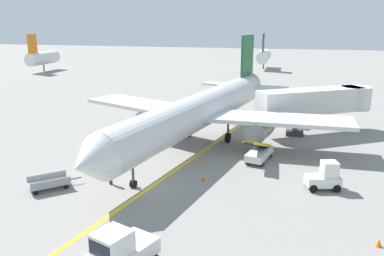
# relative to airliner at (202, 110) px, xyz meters

# --- Properties ---
(ground_plane) EXTENTS (300.00, 300.00, 0.00)m
(ground_plane) POSITION_rel_airliner_xyz_m (-1.43, -11.05, -3.42)
(ground_plane) COLOR gray
(taxi_line_yellow) EXTENTS (16.59, 78.38, 0.01)m
(taxi_line_yellow) POSITION_rel_airliner_xyz_m (-0.11, -6.05, -3.41)
(taxi_line_yellow) COLOR yellow
(taxi_line_yellow) RESTS_ON ground
(airliner) EXTENTS (28.01, 35.11, 10.10)m
(airliner) POSITION_rel_airliner_xyz_m (0.00, 0.00, 0.00)
(airliner) COLOR silver
(airliner) RESTS_ON ground
(jet_bridge) EXTENTS (12.15, 9.01, 4.85)m
(jet_bridge) POSITION_rel_airliner_xyz_m (11.58, 6.96, 0.12)
(jet_bridge) COLOR silver
(jet_bridge) RESTS_ON ground
(pushback_tug) EXTENTS (3.07, 4.04, 2.20)m
(pushback_tug) POSITION_rel_airliner_xyz_m (0.71, -21.23, -2.42)
(pushback_tug) COLOR silver
(pushback_tug) RESTS_ON ground
(baggage_tug_near_wing) EXTENTS (2.66, 1.88, 2.10)m
(baggage_tug_near_wing) POSITION_rel_airliner_xyz_m (11.09, -8.68, -2.49)
(baggage_tug_near_wing) COLOR silver
(baggage_tug_near_wing) RESTS_ON ground
(belt_loader_forward_hold) EXTENTS (2.26, 5.16, 2.59)m
(belt_loader_forward_hold) POSITION_rel_airliner_xyz_m (5.94, -3.74, -2.64)
(belt_loader_forward_hold) COLOR silver
(belt_loader_forward_hold) RESTS_ON ground
(baggage_cart_loaded) EXTENTS (3.25, 3.21, 0.94)m
(baggage_cart_loaded) POSITION_rel_airliner_xyz_m (-8.27, -13.52, -2.95)
(baggage_cart_loaded) COLOR #A5A5A8
(baggage_cart_loaded) RESTS_ON ground
(ground_crew_marshaller) EXTENTS (0.36, 0.24, 1.70)m
(ground_crew_marshaller) POSITION_rel_airliner_xyz_m (-4.30, -11.67, -2.51)
(ground_crew_marshaller) COLOR #26262D
(ground_crew_marshaller) RESTS_ON ground
(safety_cone_nose_left) EXTENTS (0.36, 0.36, 0.44)m
(safety_cone_nose_left) POSITION_rel_airliner_xyz_m (1.90, 5.05, -3.20)
(safety_cone_nose_left) COLOR orange
(safety_cone_nose_left) RESTS_ON ground
(safety_cone_nose_right) EXTENTS (0.36, 0.36, 0.44)m
(safety_cone_nose_right) POSITION_rel_airliner_xyz_m (2.23, -9.33, -3.20)
(safety_cone_nose_right) COLOR orange
(safety_cone_nose_right) RESTS_ON ground
(safety_cone_wingtip_left) EXTENTS (0.36, 0.36, 0.44)m
(safety_cone_wingtip_left) POSITION_rel_airliner_xyz_m (1.37, -5.60, -3.20)
(safety_cone_wingtip_left) COLOR orange
(safety_cone_wingtip_left) RESTS_ON ground
(safety_cone_wingtip_right) EXTENTS (0.36, 0.36, 0.44)m
(safety_cone_wingtip_right) POSITION_rel_airliner_xyz_m (13.46, -15.92, -3.20)
(safety_cone_wingtip_right) COLOR orange
(safety_cone_wingtip_right) RESTS_ON ground
(safety_cone_tail_area) EXTENTS (0.36, 0.36, 0.44)m
(safety_cone_tail_area) POSITION_rel_airliner_xyz_m (-7.21, -3.49, -3.20)
(safety_cone_tail_area) COLOR orange
(safety_cone_tail_area) RESTS_ON ground
(distant_aircraft_far_left) EXTENTS (3.00, 10.10, 8.80)m
(distant_aircraft_far_left) POSITION_rel_airliner_xyz_m (-49.50, 46.96, -0.20)
(distant_aircraft_far_left) COLOR silver
(distant_aircraft_far_left) RESTS_ON ground
(distant_aircraft_mid_left) EXTENTS (3.00, 10.10, 8.80)m
(distant_aircraft_mid_left) POSITION_rel_airliner_xyz_m (1.06, 64.66, -0.20)
(distant_aircraft_mid_left) COLOR silver
(distant_aircraft_mid_left) RESTS_ON ground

